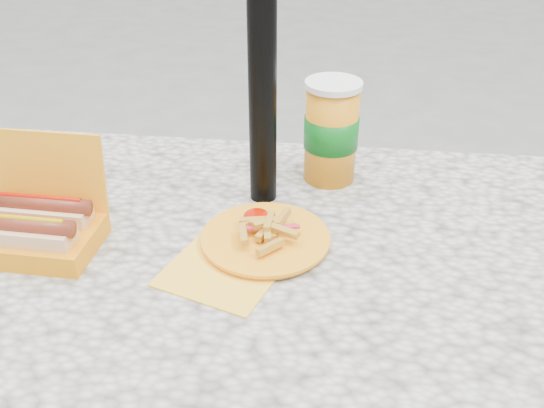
# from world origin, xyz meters

# --- Properties ---
(picnic_table) EXTENTS (1.20, 0.80, 0.75)m
(picnic_table) POSITION_xyz_m (0.00, 0.00, 0.64)
(picnic_table) COLOR beige
(picnic_table) RESTS_ON ground
(umbrella_pole) EXTENTS (0.05, 0.05, 2.20)m
(umbrella_pole) POSITION_xyz_m (0.00, 0.16, 1.10)
(umbrella_pole) COLOR black
(umbrella_pole) RESTS_ON ground
(hotdog_box) EXTENTS (0.22, 0.16, 0.18)m
(hotdog_box) POSITION_xyz_m (-0.36, -0.05, 0.79)
(hotdog_box) COLOR orange
(hotdog_box) RESTS_ON picnic_table
(fries_plate) EXTENTS (0.28, 0.30, 0.04)m
(fries_plate) POSITION_xyz_m (0.02, 0.00, 0.76)
(fries_plate) COLOR yellow
(fries_plate) RESTS_ON picnic_table
(soda_cup) EXTENTS (0.11, 0.11, 0.20)m
(soda_cup) POSITION_xyz_m (0.12, 0.25, 0.85)
(soda_cup) COLOR orange
(soda_cup) RESTS_ON picnic_table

